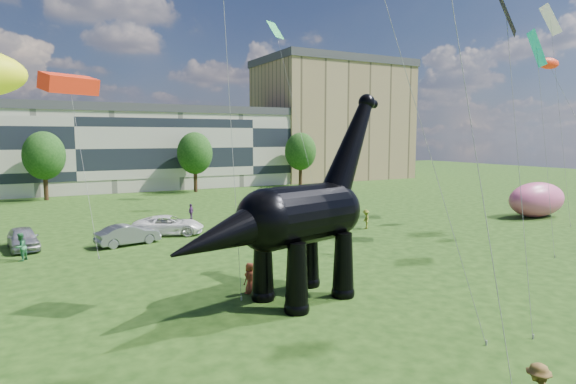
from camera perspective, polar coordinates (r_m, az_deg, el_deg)
name	(u,v)px	position (r m, az deg, el deg)	size (l,w,h in m)	color
ground	(376,319)	(22.81, 10.33, -14.63)	(220.00, 220.00, 0.00)	#16330C
terrace_row	(73,152)	(78.83, -24.17, 4.38)	(78.00, 11.00, 12.00)	beige
apartment_block	(332,123)	(97.52, 5.24, 8.17)	(28.00, 18.00, 22.00)	tan
tree_mid_left	(44,152)	(69.66, -26.96, 4.27)	(5.20, 5.20, 9.44)	#382314
tree_mid_right	(195,150)	(72.83, -10.99, 4.93)	(5.20, 5.20, 9.44)	#382314
tree_far_right	(300,148)	(79.97, 1.49, 5.18)	(5.20, 5.20, 9.44)	#382314
dinosaur_sculpture	(295,219)	(23.78, 0.86, -3.26)	(13.41, 5.46, 10.99)	black
car_silver	(23,238)	(40.35, -28.90, -4.83)	(1.92, 4.77, 1.62)	#B4B5B9
car_grey	(128,235)	(38.79, -18.44, -4.82)	(1.65, 4.73, 1.56)	slate
car_white	(169,225)	(41.84, -13.98, -3.82)	(2.68, 5.81, 1.61)	white
car_dark	(293,216)	(45.85, 0.59, -2.83)	(2.03, 4.99, 1.45)	#595960
gazebo_near	(288,194)	(54.78, -0.04, -0.23)	(4.37, 4.37, 2.46)	silver
gazebo_far	(332,191)	(55.47, 5.20, 0.15)	(5.43, 5.43, 2.91)	silver
inflatable_pink	(537,200)	(55.58, 27.40, -0.80)	(7.18, 3.59, 3.59)	#EC5B91
visitors	(208,246)	(32.82, -9.49, -6.37)	(41.26, 39.36, 1.89)	#5E3272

